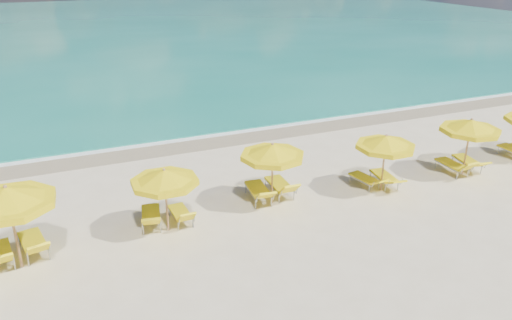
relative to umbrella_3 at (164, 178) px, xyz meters
name	(u,v)px	position (x,y,z in m)	size (l,w,h in m)	color
ground_plane	(272,206)	(3.81, 0.19, -1.87)	(120.00, 120.00, 0.00)	beige
ocean	(101,29)	(3.81, 48.19, -1.87)	(120.00, 80.00, 0.30)	#157764
wet_sand_band	(208,140)	(3.81, 7.59, -1.87)	(120.00, 2.60, 0.01)	tan
foam_line	(203,135)	(3.81, 8.39, -1.87)	(120.00, 1.20, 0.03)	white
whitecap_near	(64,102)	(-2.19, 17.19, -1.87)	(14.00, 0.36, 0.05)	white
whitecap_far	(238,62)	(11.81, 24.19, -1.87)	(18.00, 0.30, 0.05)	white
umbrella_2	(7,198)	(-4.37, -0.36, 0.35)	(3.24, 3.24, 2.60)	tan
umbrella_3	(164,178)	(0.00, 0.00, 0.00)	(2.85, 2.85, 2.20)	tan
umbrella_4	(272,152)	(3.90, 0.45, 0.09)	(2.63, 2.63, 2.30)	tan
umbrella_5	(386,143)	(8.16, -0.22, 0.03)	(2.88, 2.88, 2.24)	tan
umbrella_6	(471,127)	(12.14, -0.28, 0.15)	(2.76, 2.76, 2.37)	tan
lounger_2_left	(2,257)	(-4.88, 0.04, -1.65)	(0.83, 1.81, 0.84)	#A5A8AD
lounger_2_right	(34,247)	(-4.01, 0.23, -1.63)	(0.98, 1.98, 0.90)	#A5A8AD
lounger_3_left	(151,219)	(-0.43, 0.53, -1.65)	(0.91, 1.88, 0.84)	#A5A8AD
lounger_3_right	(181,217)	(0.52, 0.34, -1.67)	(0.61, 1.62, 0.80)	#A5A8AD
lounger_4_left	(259,194)	(3.54, 0.81, -1.63)	(0.86, 2.02, 0.87)	#A5A8AD
lounger_4_right	(280,189)	(4.45, 0.90, -1.63)	(0.73, 1.96, 0.91)	#A5A8AD
lounger_5_left	(365,182)	(7.77, 0.29, -1.68)	(0.81, 1.73, 0.65)	#A5A8AD
lounger_5_right	(385,180)	(8.52, 0.06, -1.66)	(0.81, 1.89, 0.68)	#A5A8AD
lounger_6_left	(452,168)	(11.76, -0.08, -1.64)	(0.63, 1.80, 0.87)	#A5A8AD
lounger_6_right	(467,164)	(12.64, 0.01, -1.65)	(0.90, 1.90, 0.76)	#A5A8AD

